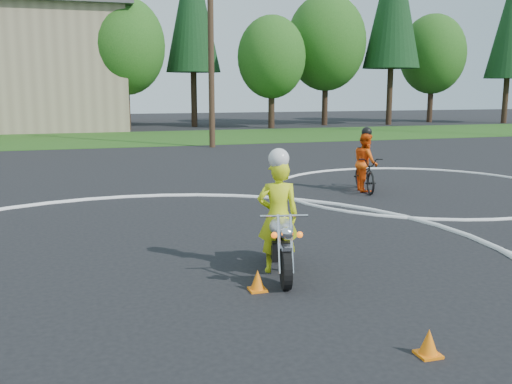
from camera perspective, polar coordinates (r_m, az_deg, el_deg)
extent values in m
plane|color=black|center=(6.58, -7.13, -14.90)|extent=(120.00, 120.00, 0.00)
cube|color=#1E4714|center=(33.01, -15.23, 5.12)|extent=(120.00, 10.00, 0.02)
torus|color=silver|center=(9.36, -10.31, -7.18)|extent=(12.12, 12.12, 0.12)
torus|color=silver|center=(16.75, 15.72, 0.35)|extent=(8.10, 8.10, 0.10)
cylinder|color=black|center=(8.10, 3.01, -7.68)|extent=(0.24, 0.60, 0.59)
cylinder|color=black|center=(9.41, 1.88, -5.10)|extent=(0.24, 0.60, 0.59)
cube|color=black|center=(8.77, 2.37, -5.58)|extent=(0.38, 0.59, 0.30)
ellipsoid|color=silver|center=(8.48, 2.55, -3.52)|extent=(0.48, 0.69, 0.28)
cube|color=black|center=(8.97, 2.15, -3.01)|extent=(0.37, 0.63, 0.10)
cylinder|color=silver|center=(8.06, 2.33, -5.20)|extent=(0.12, 0.35, 0.79)
cylinder|color=silver|center=(8.08, 3.58, -5.16)|extent=(0.12, 0.35, 0.79)
cube|color=silver|center=(7.99, 3.05, -5.57)|extent=(0.18, 0.24, 0.05)
cylinder|color=silver|center=(8.14, 2.82, -2.40)|extent=(0.68, 0.18, 0.04)
sphere|color=silver|center=(7.85, 3.14, -4.14)|extent=(0.18, 0.18, 0.18)
sphere|color=#FF5E0C|center=(7.86, 1.84, -4.34)|extent=(0.09, 0.09, 0.09)
sphere|color=#FF660C|center=(7.90, 4.40, -4.28)|extent=(0.09, 0.09, 0.09)
cylinder|color=silver|center=(9.19, 3.04, -5.48)|extent=(0.24, 0.79, 0.08)
imported|color=#CAD816|center=(8.69, 2.21, -2.47)|extent=(0.71, 0.54, 1.74)
sphere|color=silver|center=(8.49, 2.29, 3.35)|extent=(0.31, 0.31, 0.31)
imported|color=black|center=(15.99, 10.87, 1.81)|extent=(1.01, 1.93, 0.97)
imported|color=#F8520D|center=(15.94, 10.91, 2.95)|extent=(0.76, 0.89, 1.61)
sphere|color=black|center=(15.86, 11.01, 5.91)|extent=(0.28, 0.28, 0.28)
cone|color=orange|center=(6.49, 16.88, -14.20)|extent=(0.22, 0.22, 0.30)
cube|color=orange|center=(6.55, 16.82, -15.28)|extent=(0.24, 0.24, 0.03)
cone|color=orange|center=(8.06, 0.15, -8.83)|extent=(0.22, 0.22, 0.30)
cube|color=orange|center=(8.11, 0.15, -9.74)|extent=(0.24, 0.24, 0.03)
cylinder|color=#382619|center=(40.01, -12.79, 8.38)|extent=(0.44, 0.44, 3.24)
ellipsoid|color=#1E5116|center=(40.09, -13.02, 14.04)|extent=(5.40, 5.40, 6.48)
cylinder|color=#382619|center=(42.64, -6.21, 9.16)|extent=(0.44, 0.44, 3.96)
cone|color=black|center=(43.03, -6.40, 18.06)|extent=(3.96, 3.96, 9.35)
cylinder|color=#382619|center=(41.01, 1.55, 8.42)|extent=(0.44, 0.44, 2.88)
ellipsoid|color=#1E5116|center=(41.04, 1.58, 13.34)|extent=(4.80, 4.80, 5.76)
cylinder|color=#382619|center=(44.66, 6.90, 8.97)|extent=(0.44, 0.44, 3.60)
ellipsoid|color=#1E5116|center=(44.78, 7.03, 14.60)|extent=(6.00, 6.00, 7.20)
cylinder|color=#382619|center=(46.02, 13.21, 9.26)|extent=(0.44, 0.44, 4.32)
cylinder|color=#382619|center=(50.37, 17.02, 8.53)|extent=(0.44, 0.44, 3.24)
ellipsoid|color=#1E5116|center=(50.43, 17.26, 13.03)|extent=(5.40, 5.40, 6.48)
cylinder|color=#382619|center=(50.98, 23.65, 8.34)|extent=(0.44, 0.44, 3.60)
cone|color=black|center=(51.22, 24.16, 15.11)|extent=(3.60, 3.60, 8.50)
cylinder|color=#382619|center=(40.92, -18.53, 7.89)|extent=(0.44, 0.44, 2.88)
ellipsoid|color=#1E5116|center=(40.95, -18.81, 12.81)|extent=(4.80, 4.80, 5.76)
cylinder|color=#473321|center=(27.62, -4.53, 14.86)|extent=(0.28, 0.28, 10.00)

